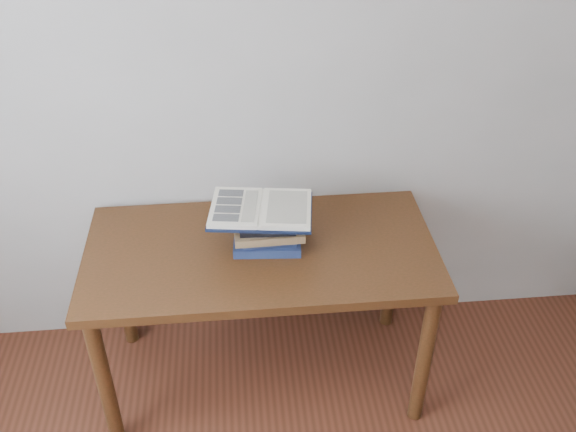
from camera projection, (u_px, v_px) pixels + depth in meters
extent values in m
cube|color=#B6B2AC|center=(259.00, 65.00, 2.40)|extent=(3.50, 0.04, 2.60)
cube|color=#4B2612|center=(261.00, 252.00, 2.45)|extent=(1.34, 0.67, 0.04)
cylinder|color=#4B2612|center=(105.00, 382.00, 2.39)|extent=(0.06, 0.06, 0.68)
cylinder|color=#4B2612|center=(424.00, 359.00, 2.49)|extent=(0.06, 0.06, 0.68)
cylinder|color=#4B2612|center=(122.00, 285.00, 2.84)|extent=(0.06, 0.06, 0.68)
cylinder|color=#4B2612|center=(392.00, 268.00, 2.93)|extent=(0.06, 0.06, 0.68)
cube|color=#19264D|center=(267.00, 242.00, 2.44)|extent=(0.26, 0.18, 0.04)
cube|color=#19264D|center=(268.00, 234.00, 2.43)|extent=(0.20, 0.14, 0.03)
cube|color=olive|center=(268.00, 229.00, 2.40)|extent=(0.26, 0.17, 0.03)
cube|color=black|center=(267.00, 222.00, 2.39)|extent=(0.21, 0.16, 0.03)
cube|color=olive|center=(264.00, 216.00, 2.37)|extent=(0.22, 0.19, 0.03)
cube|color=black|center=(261.00, 211.00, 2.36)|extent=(0.41, 0.31, 0.01)
cube|color=beige|center=(235.00, 208.00, 2.36)|extent=(0.21, 0.27, 0.02)
cube|color=beige|center=(286.00, 209.00, 2.35)|extent=(0.21, 0.27, 0.02)
cylinder|color=beige|center=(261.00, 208.00, 2.36)|extent=(0.05, 0.25, 0.01)
cube|color=black|center=(231.00, 193.00, 2.42)|extent=(0.10, 0.06, 0.00)
cube|color=black|center=(229.00, 201.00, 2.38)|extent=(0.10, 0.06, 0.00)
cube|color=black|center=(228.00, 209.00, 2.33)|extent=(0.10, 0.06, 0.00)
cube|color=black|center=(226.00, 218.00, 2.29)|extent=(0.10, 0.06, 0.00)
cube|color=beige|center=(250.00, 206.00, 2.35)|extent=(0.07, 0.21, 0.00)
cube|color=beige|center=(287.00, 207.00, 2.35)|extent=(0.17, 0.23, 0.00)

